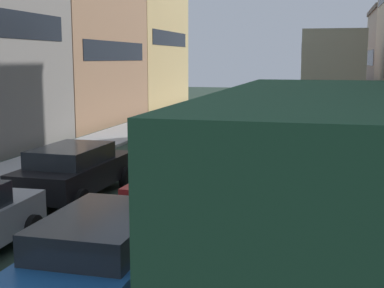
% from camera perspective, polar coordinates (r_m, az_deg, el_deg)
% --- Properties ---
extents(sidewalk_left, '(2.60, 64.00, 0.14)m').
position_cam_1_polar(sidewalk_left, '(24.33, -10.69, -0.03)').
color(sidewalk_left, '#B1B1B1').
rests_on(sidewalk_left, ground).
extents(lane_stripe_left, '(0.16, 60.00, 0.01)m').
position_cam_1_polar(lane_stripe_left, '(22.70, 0.84, -0.69)').
color(lane_stripe_left, silver).
rests_on(lane_stripe_left, ground).
extents(lane_stripe_right, '(0.16, 60.00, 0.01)m').
position_cam_1_polar(lane_stripe_right, '(22.17, 9.42, -1.06)').
color(lane_stripe_right, silver).
rests_on(lane_stripe_right, ground).
extents(removalist_box_truck, '(2.70, 7.71, 3.58)m').
position_cam_1_polar(removalist_box_truck, '(6.48, 15.48, -8.36)').
color(removalist_box_truck, '#B7B29E').
rests_on(removalist_box_truck, ground).
extents(sedan_centre_lane_second, '(2.07, 4.31, 1.49)m').
position_cam_1_polar(sedan_centre_lane_second, '(8.78, -9.11, -11.58)').
color(sedan_centre_lane_second, '#194C8C').
rests_on(sedan_centre_lane_second, ground).
extents(hatchback_centre_lane_third, '(2.21, 4.37, 1.49)m').
position_cam_1_polar(hatchback_centre_lane_third, '(13.57, -0.76, -4.01)').
color(hatchback_centre_lane_third, '#A51E1E').
rests_on(hatchback_centre_lane_third, ground).
extents(sedan_left_lane_third, '(2.16, 4.35, 1.49)m').
position_cam_1_polar(sedan_left_lane_third, '(15.29, -12.54, -2.73)').
color(sedan_left_lane_third, black).
rests_on(sedan_left_lane_third, ground).
extents(coupe_centre_lane_fourth, '(2.11, 4.33, 1.49)m').
position_cam_1_polar(coupe_centre_lane_fourth, '(18.59, 3.81, -0.43)').
color(coupe_centre_lane_fourth, '#B29319').
rests_on(coupe_centre_lane_fourth, ground).
extents(sedan_right_lane_behind_truck, '(2.28, 4.40, 1.49)m').
position_cam_1_polar(sedan_right_lane_behind_truck, '(13.67, 13.82, -4.19)').
color(sedan_right_lane_behind_truck, beige).
rests_on(sedan_right_lane_behind_truck, ground).
extents(wagon_right_lane_far, '(2.07, 4.30, 1.49)m').
position_cam_1_polar(wagon_right_lane_far, '(18.52, 14.36, -0.74)').
color(wagon_right_lane_far, '#19592D').
rests_on(wagon_right_lane_far, ground).
extents(bus_mid_queue_primary, '(2.98, 10.55, 5.06)m').
position_cam_1_polar(bus_mid_queue_primary, '(27.06, 14.55, 6.63)').
color(bus_mid_queue_primary, '#BFB793').
rests_on(bus_mid_queue_primary, ground).
extents(bus_far_queue_secondary, '(3.07, 10.58, 2.90)m').
position_cam_1_polar(bus_far_queue_secondary, '(39.20, 14.38, 5.76)').
color(bus_far_queue_secondary, '#B21919').
rests_on(bus_far_queue_secondary, ground).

